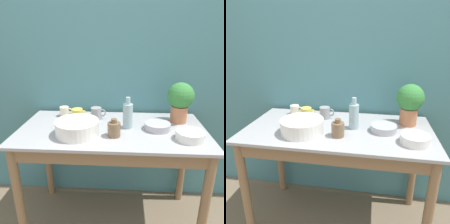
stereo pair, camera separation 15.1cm
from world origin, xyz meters
The scene contains 11 objects.
wall_back centered at (0.00, 0.72, 1.20)m, with size 6.00×0.05×2.40m.
counter_table centered at (0.00, 0.31, 0.66)m, with size 1.31×0.67×0.83m.
potted_plant centered at (0.49, 0.48, 1.00)m, with size 0.19×0.19×0.30m.
bowl_wash_large centered at (-0.22, 0.22, 0.88)m, with size 0.29×0.29×0.10m.
bottle_tall centered at (0.11, 0.34, 0.92)m, with size 0.07×0.07×0.22m.
bottle_short centered at (0.02, 0.20, 0.88)m, with size 0.08×0.08×0.12m.
mug_yellow centered at (-0.28, 0.49, 0.87)m, with size 0.12×0.08×0.08m.
mug_grey centered at (-0.13, 0.50, 0.87)m, with size 0.12×0.08×0.09m.
mug_cream centered at (-0.40, 0.55, 0.87)m, with size 0.10×0.07×0.08m.
bowl_small_enamel_white centered at (0.50, 0.18, 0.86)m, with size 0.18×0.18×0.06m.
bowl_small_steel centered at (0.32, 0.33, 0.85)m, with size 0.18×0.18×0.05m.
Camera 2 is at (0.24, -1.07, 1.46)m, focal length 35.00 mm.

